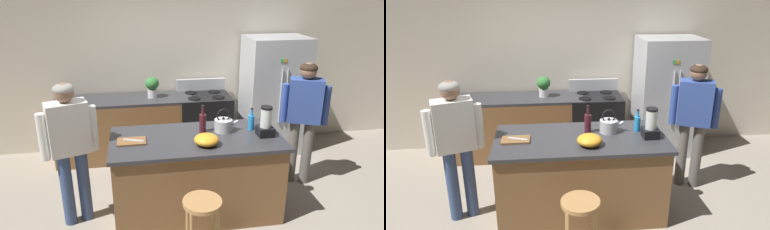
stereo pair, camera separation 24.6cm
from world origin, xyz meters
TOP-DOWN VIEW (x-y plane):
  - ground_plane at (0.00, 0.00)m, footprint 14.00×14.00m
  - back_wall at (0.00, 1.95)m, footprint 8.00×0.10m
  - kitchen_island at (0.00, 0.00)m, footprint 1.86×0.91m
  - back_counter_run at (-0.80, 1.55)m, footprint 2.00×0.64m
  - refrigerator at (1.47, 1.50)m, footprint 0.90×0.73m
  - stove_range at (0.39, 1.52)m, footprint 0.76×0.65m
  - person_by_island_left at (-1.32, 0.02)m, footprint 0.59×0.34m
  - person_by_sink_right at (1.45, 0.43)m, footprint 0.58×0.36m
  - bar_stool at (-0.09, -0.79)m, footprint 0.36×0.36m
  - potted_plant at (-0.38, 1.55)m, footprint 0.20×0.20m
  - blender_appliance at (0.75, -0.07)m, footprint 0.17×0.17m
  - bottle_wine at (0.09, 0.14)m, footprint 0.08×0.08m
  - bottle_soda at (0.65, 0.13)m, footprint 0.07×0.07m
  - mixing_bowl at (0.07, -0.21)m, footprint 0.26×0.26m
  - tea_kettle at (0.33, 0.12)m, footprint 0.28×0.20m
  - cutting_board at (-0.70, -0.02)m, footprint 0.30×0.20m
  - chef_knife at (-0.68, -0.02)m, footprint 0.22×0.11m

SIDE VIEW (x-z plane):
  - ground_plane at x=0.00m, z-range 0.00..0.00m
  - back_counter_run at x=-0.80m, z-range 0.00..0.92m
  - kitchen_island at x=0.00m, z-range 0.00..0.93m
  - stove_range at x=0.39m, z-range -0.08..1.03m
  - bar_stool at x=-0.09m, z-range 0.18..0.84m
  - refrigerator at x=1.47m, z-range 0.00..1.77m
  - cutting_board at x=-0.70m, z-range 0.92..0.94m
  - chef_knife at x=-0.68m, z-range 0.94..0.95m
  - person_by_island_left at x=-1.32m, z-range 0.17..1.75m
  - person_by_sink_right at x=1.45m, z-range 0.17..1.78m
  - mixing_bowl at x=0.07m, z-range 0.92..1.04m
  - tea_kettle at x=0.33m, z-range 0.87..1.14m
  - bottle_soda at x=0.65m, z-range 0.89..1.15m
  - bottle_wine at x=0.09m, z-range 0.88..1.20m
  - blender_appliance at x=0.75m, z-range 0.90..1.23m
  - potted_plant at x=-0.38m, z-range 0.95..1.25m
  - back_wall at x=0.00m, z-range 0.00..2.70m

